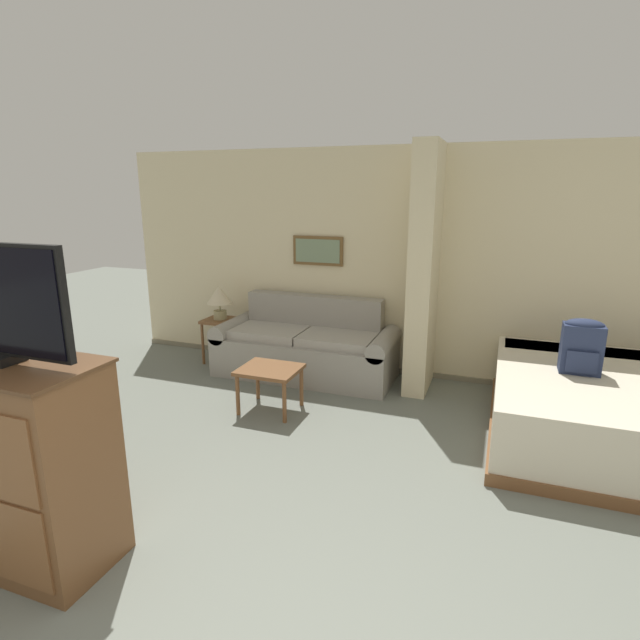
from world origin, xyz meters
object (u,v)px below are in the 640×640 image
tv_dresser (16,462)px  couch (306,348)px  coffee_table (270,374)px  backpack (582,345)px  table_lamp (219,297)px  bed (606,410)px

tv_dresser → couch: bearing=82.8°
coffee_table → backpack: size_ratio=1.20×
couch → table_lamp: 1.28m
coffee_table → table_lamp: bearing=137.7°
backpack → tv_dresser: bearing=-139.0°
couch → bed: 3.09m
coffee_table → couch: bearing=92.1°
table_lamp → tv_dresser: size_ratio=0.34×
bed → table_lamp: bearing=170.5°
coffee_table → backpack: (2.74, 0.45, 0.46)m
coffee_table → table_lamp: 1.71m
tv_dresser → backpack: size_ratio=2.55×
couch → coffee_table: couch is taller
table_lamp → tv_dresser: bearing=-77.7°
couch → table_lamp: size_ratio=4.99×
tv_dresser → backpack: 4.25m
coffee_table → tv_dresser: (-0.47, -2.34, 0.23)m
tv_dresser → coffee_table: bearing=78.7°
coffee_table → tv_dresser: 2.39m
tv_dresser → bed: (3.45, 2.73, -0.31)m
table_lamp → tv_dresser: tv_dresser is taller
couch → coffee_table: 1.05m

